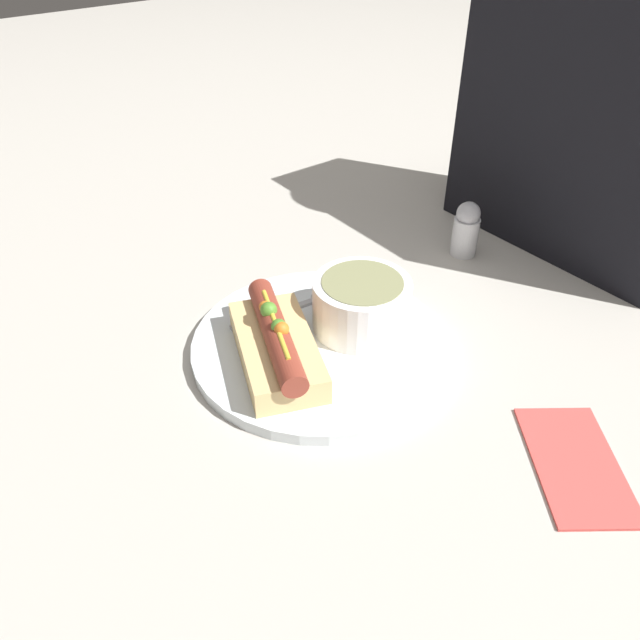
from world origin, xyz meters
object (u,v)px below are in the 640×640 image
at_px(spoon, 313,300).
at_px(seated_diner, 597,109).
at_px(hot_dog, 274,343).
at_px(salt_shaker, 466,229).
at_px(soup_bowl, 362,302).

distance_m(spoon, seated_diner, 0.44).
relative_size(hot_dog, salt_shaker, 2.23).
xyz_separation_m(salt_shaker, seated_diner, (0.06, 0.15, 0.15)).
distance_m(hot_dog, seated_diner, 0.51).
bearing_deg(spoon, salt_shaker, 2.99).
xyz_separation_m(hot_dog, seated_diner, (0.02, 0.49, 0.15)).
relative_size(salt_shaker, seated_diner, 0.18).
height_order(hot_dog, soup_bowl, same).
distance_m(soup_bowl, seated_diner, 0.40).
xyz_separation_m(hot_dog, salt_shaker, (-0.04, 0.34, 0.00)).
relative_size(soup_bowl, salt_shaker, 1.42).
height_order(spoon, seated_diner, seated_diner).
bearing_deg(spoon, seated_diner, -3.86).
bearing_deg(hot_dog, salt_shaker, 118.68).
distance_m(soup_bowl, salt_shaker, 0.24).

